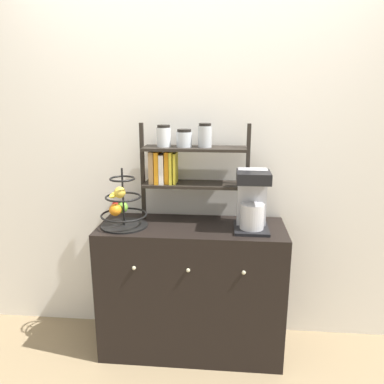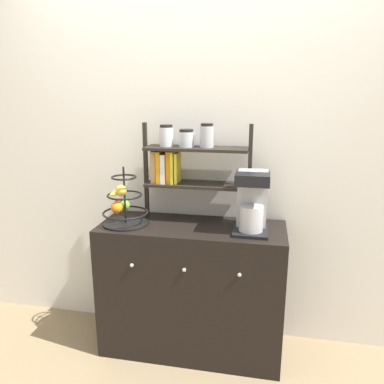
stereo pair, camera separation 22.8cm
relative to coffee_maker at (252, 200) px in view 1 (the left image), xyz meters
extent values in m
plane|color=#847051|center=(-0.37, -0.21, -1.05)|extent=(12.00, 12.00, 0.00)
cube|color=silver|center=(-0.37, 0.28, 0.25)|extent=(7.00, 0.05, 2.60)
cube|color=black|center=(-0.37, 0.01, -0.62)|extent=(1.17, 0.45, 0.87)
sphere|color=#B2AD8C|center=(-0.69, -0.22, -0.37)|extent=(0.02, 0.02, 0.02)
sphere|color=#B2AD8C|center=(-0.37, -0.22, -0.37)|extent=(0.02, 0.02, 0.02)
sphere|color=#B2AD8C|center=(-0.05, -0.22, -0.37)|extent=(0.02, 0.02, 0.02)
cube|color=black|center=(0.00, -0.02, -0.17)|extent=(0.21, 0.25, 0.02)
cube|color=#B7B7BC|center=(0.00, 0.04, 0.01)|extent=(0.17, 0.10, 0.35)
cylinder|color=#B7B7BC|center=(0.00, -0.05, -0.09)|extent=(0.14, 0.14, 0.15)
cube|color=black|center=(0.00, -0.04, 0.15)|extent=(0.20, 0.20, 0.07)
cylinder|color=black|center=(-0.79, -0.03, -0.18)|extent=(0.29, 0.29, 0.01)
cylinder|color=black|center=(-0.79, -0.03, 0.01)|extent=(0.01, 0.01, 0.36)
torus|color=black|center=(-0.79, -0.03, -0.11)|extent=(0.29, 0.29, 0.01)
torus|color=black|center=(-0.79, -0.03, 0.01)|extent=(0.22, 0.22, 0.01)
torus|color=black|center=(-0.79, -0.03, 0.12)|extent=(0.16, 0.16, 0.01)
sphere|color=red|center=(-0.84, 0.02, -0.07)|extent=(0.07, 0.07, 0.07)
sphere|color=#6BAD33|center=(-0.81, 0.01, -0.07)|extent=(0.07, 0.07, 0.07)
sphere|color=orange|center=(-0.83, -0.06, -0.07)|extent=(0.08, 0.08, 0.08)
ellipsoid|color=yellow|center=(-0.83, -0.05, 0.03)|extent=(0.06, 0.15, 0.04)
sphere|color=gold|center=(-0.80, -0.06, 0.04)|extent=(0.07, 0.07, 0.07)
cube|color=black|center=(-0.70, 0.13, 0.13)|extent=(0.02, 0.02, 0.63)
cube|color=black|center=(-0.03, 0.13, 0.13)|extent=(0.02, 0.02, 0.63)
cube|color=black|center=(-0.36, 0.13, 0.06)|extent=(0.65, 0.20, 0.02)
cube|color=black|center=(-0.36, 0.13, 0.29)|extent=(0.65, 0.20, 0.02)
cube|color=tan|center=(-0.63, 0.13, 0.17)|extent=(0.03, 0.14, 0.20)
cube|color=orange|center=(-0.59, 0.13, 0.17)|extent=(0.03, 0.16, 0.20)
cube|color=white|center=(-0.56, 0.13, 0.16)|extent=(0.03, 0.16, 0.19)
cube|color=orange|center=(-0.53, 0.13, 0.17)|extent=(0.03, 0.13, 0.20)
cube|color=yellow|center=(-0.51, 0.13, 0.17)|extent=(0.02, 0.15, 0.20)
cube|color=yellow|center=(-0.48, 0.13, 0.16)|extent=(0.02, 0.13, 0.19)
cylinder|color=silver|center=(-0.55, 0.13, 0.36)|extent=(0.09, 0.09, 0.12)
cylinder|color=black|center=(-0.55, 0.13, 0.43)|extent=(0.08, 0.08, 0.02)
cylinder|color=silver|center=(-0.42, 0.13, 0.34)|extent=(0.10, 0.10, 0.09)
cylinder|color=black|center=(-0.42, 0.13, 0.40)|extent=(0.09, 0.09, 0.02)
cylinder|color=#ADB2B7|center=(-0.30, 0.13, 0.36)|extent=(0.08, 0.08, 0.13)
cylinder|color=black|center=(-0.30, 0.13, 0.44)|extent=(0.08, 0.08, 0.02)
camera|label=1|loc=(-0.16, -2.19, 0.61)|focal=35.00mm
camera|label=2|loc=(0.06, -2.16, 0.61)|focal=35.00mm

